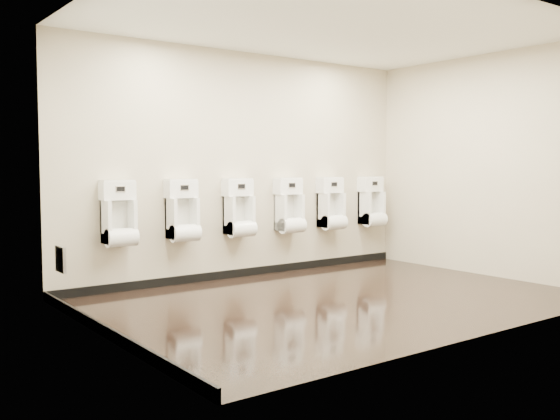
# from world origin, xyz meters

# --- Properties ---
(ground) EXTENTS (5.00, 3.50, 0.00)m
(ground) POSITION_xyz_m (0.00, 0.00, 0.00)
(ground) COLOR black
(ground) RESTS_ON ground
(ceiling) EXTENTS (5.00, 3.50, 0.00)m
(ceiling) POSITION_xyz_m (0.00, 0.00, 2.80)
(ceiling) COLOR white
(back_wall) EXTENTS (5.00, 0.02, 2.80)m
(back_wall) POSITION_xyz_m (0.00, 1.75, 1.40)
(back_wall) COLOR #C4B798
(back_wall) RESTS_ON ground
(front_wall) EXTENTS (5.00, 0.02, 2.80)m
(front_wall) POSITION_xyz_m (0.00, -1.75, 1.40)
(front_wall) COLOR #C4B798
(front_wall) RESTS_ON ground
(left_wall) EXTENTS (0.02, 3.50, 2.80)m
(left_wall) POSITION_xyz_m (-2.50, 0.00, 1.40)
(left_wall) COLOR #C4B798
(left_wall) RESTS_ON ground
(right_wall) EXTENTS (0.02, 3.50, 2.80)m
(right_wall) POSITION_xyz_m (2.50, 0.00, 1.40)
(right_wall) COLOR #C4B798
(right_wall) RESTS_ON ground
(tile_overlay_left) EXTENTS (0.01, 3.50, 2.80)m
(tile_overlay_left) POSITION_xyz_m (-2.50, 0.00, 1.40)
(tile_overlay_left) COLOR silver
(tile_overlay_left) RESTS_ON ground
(skirting_back) EXTENTS (5.00, 0.02, 0.10)m
(skirting_back) POSITION_xyz_m (0.00, 1.74, 0.05)
(skirting_back) COLOR black
(skirting_back) RESTS_ON ground
(skirting_left) EXTENTS (0.02, 3.50, 0.10)m
(skirting_left) POSITION_xyz_m (-2.49, 0.00, 0.05)
(skirting_left) COLOR black
(skirting_left) RESTS_ON ground
(access_panel) EXTENTS (0.04, 0.25, 0.25)m
(access_panel) POSITION_xyz_m (-2.48, 1.20, 0.50)
(access_panel) COLOR #9E9EA3
(access_panel) RESTS_ON left_wall
(urinal_0) EXTENTS (0.38, 0.28, 0.70)m
(urinal_0) POSITION_xyz_m (-1.72, 1.63, 0.82)
(urinal_0) COLOR white
(urinal_0) RESTS_ON back_wall
(urinal_1) EXTENTS (0.38, 0.28, 0.70)m
(urinal_1) POSITION_xyz_m (-0.95, 1.63, 0.82)
(urinal_1) COLOR white
(urinal_1) RESTS_ON back_wall
(urinal_2) EXTENTS (0.38, 0.28, 0.70)m
(urinal_2) POSITION_xyz_m (-0.18, 1.63, 0.82)
(urinal_2) COLOR white
(urinal_2) RESTS_ON back_wall
(urinal_3) EXTENTS (0.38, 0.28, 0.70)m
(urinal_3) POSITION_xyz_m (0.60, 1.63, 0.82)
(urinal_3) COLOR white
(urinal_3) RESTS_ON back_wall
(urinal_4) EXTENTS (0.38, 0.28, 0.70)m
(urinal_4) POSITION_xyz_m (1.32, 1.63, 0.82)
(urinal_4) COLOR white
(urinal_4) RESTS_ON back_wall
(urinal_5) EXTENTS (0.38, 0.28, 0.70)m
(urinal_5) POSITION_xyz_m (2.10, 1.63, 0.82)
(urinal_5) COLOR white
(urinal_5) RESTS_ON back_wall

